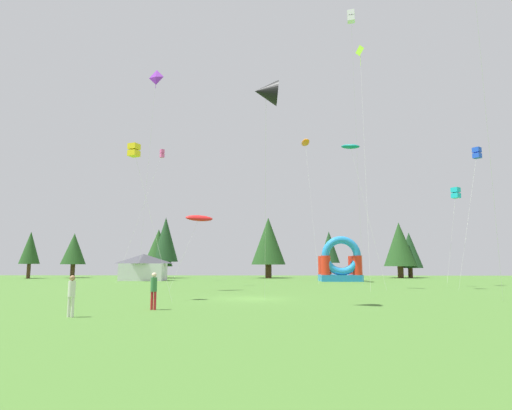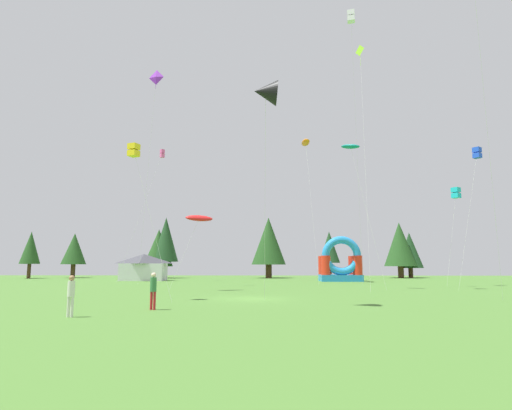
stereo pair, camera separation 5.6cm
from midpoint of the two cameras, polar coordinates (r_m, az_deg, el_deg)
ground_plane at (r=29.59m, az=-0.71°, el=-12.32°), size 120.00×120.00×0.00m
kite_white_box at (r=46.76m, az=12.53°, el=23.08°), size 2.89×10.62×26.87m
kite_pink_box at (r=62.88m, az=-12.32°, el=6.61°), size 4.76×4.43×18.47m
kite_cyan_box at (r=52.10m, az=25.01°, el=1.47°), size 2.86×2.37×10.66m
kite_orange_parafoil at (r=57.71m, az=6.62°, el=8.22°), size 1.51×6.79×18.69m
kite_blue_box at (r=49.43m, az=27.28°, el=6.14°), size 4.54×3.62×14.09m
kite_lime_diamond at (r=50.45m, az=13.76°, el=18.83°), size 1.97×8.11×25.63m
kite_teal_parafoil at (r=43.49m, az=12.44°, el=7.55°), size 3.51×2.70×14.14m
kite_black_delta at (r=25.92m, az=1.35°, el=14.72°), size 1.52×5.41×13.06m
kite_purple_diamond at (r=51.58m, az=-13.15°, el=16.00°), size 2.85×3.70×23.75m
kite_red_parafoil at (r=38.98m, az=-7.50°, el=-1.76°), size 3.72×2.13×6.81m
kite_yellow_box at (r=30.13m, az=-15.84°, el=6.97°), size 3.50×1.59×10.31m
person_near_camera at (r=23.02m, az=-13.39°, el=-10.61°), size 0.39×0.39×1.88m
person_far_side at (r=20.99m, az=-23.25°, el=-10.58°), size 0.35×0.35×1.82m
inflatable_orange_dome at (r=59.97m, az=11.18°, el=-7.87°), size 5.49×4.51×6.05m
festival_tent at (r=63.37m, az=-14.66°, el=-7.99°), size 6.07×3.39×3.74m
tree_row_0 at (r=79.93m, az=-27.70°, el=-5.07°), size 3.20×3.20×7.64m
tree_row_1 at (r=80.41m, az=-22.95°, el=-5.39°), size 4.11×4.11×7.59m
tree_row_2 at (r=74.83m, az=-12.77°, el=-5.58°), size 4.91×4.91×8.17m
tree_row_3 at (r=74.25m, az=-11.86°, el=-4.53°), size 4.30×4.30×10.18m
tree_row_4 at (r=73.28m, az=1.70°, el=-4.82°), size 5.76×5.76×10.20m
tree_row_5 at (r=74.49m, az=9.72°, el=-5.56°), size 3.48×3.48×7.85m
tree_row_6 at (r=77.45m, az=18.54°, el=-4.97°), size 5.36×5.36×9.42m
tree_row_7 at (r=79.12m, az=19.73°, el=-5.68°), size 4.32×4.32×7.75m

